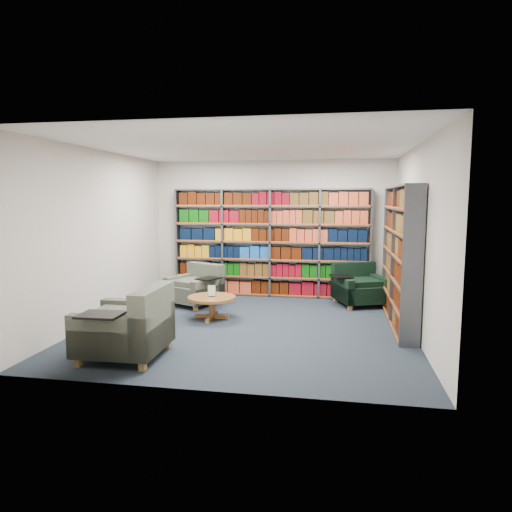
% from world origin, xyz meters
% --- Properties ---
extents(room_shell, '(5.02, 5.02, 2.82)m').
position_xyz_m(room_shell, '(0.00, 0.00, 1.40)').
color(room_shell, black).
rests_on(room_shell, ground).
extents(bookshelf_back, '(4.00, 0.28, 2.20)m').
position_xyz_m(bookshelf_back, '(0.00, 2.34, 1.10)').
color(bookshelf_back, '#47494F').
rests_on(bookshelf_back, ground).
extents(bookshelf_right, '(0.28, 2.50, 2.20)m').
position_xyz_m(bookshelf_right, '(2.34, 0.60, 1.10)').
color(bookshelf_right, '#47494F').
rests_on(bookshelf_right, ground).
extents(chair_teal_left, '(1.13, 1.11, 0.76)m').
position_xyz_m(chair_teal_left, '(-1.27, 1.34, 0.31)').
color(chair_teal_left, black).
rests_on(chair_teal_left, ground).
extents(chair_green_right, '(1.15, 1.12, 0.78)m').
position_xyz_m(chair_green_right, '(1.77, 1.88, 0.32)').
color(chair_green_right, black).
rests_on(chair_green_right, ground).
extents(chair_teal_front, '(1.02, 1.18, 0.91)m').
position_xyz_m(chair_teal_front, '(-1.21, -1.67, 0.37)').
color(chair_teal_front, black).
rests_on(chair_teal_front, ground).
extents(coffee_table, '(0.81, 0.81, 0.57)m').
position_xyz_m(coffee_table, '(-0.71, 0.33, 0.30)').
color(coffee_table, brown).
rests_on(coffee_table, ground).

